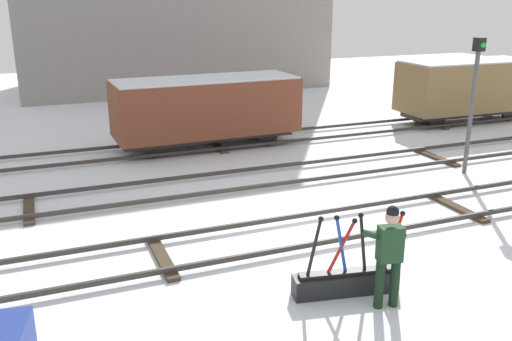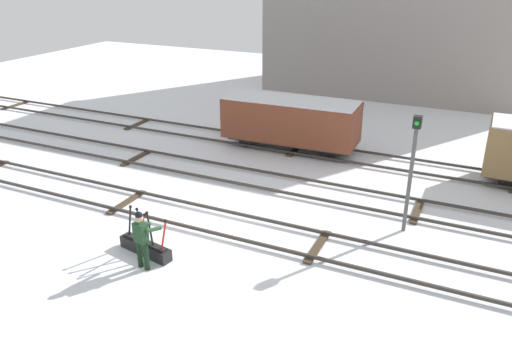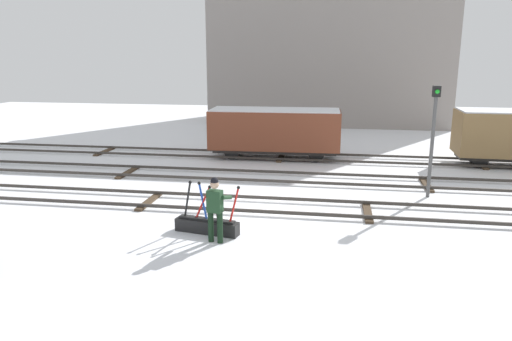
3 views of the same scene
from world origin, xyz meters
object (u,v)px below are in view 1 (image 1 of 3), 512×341
Objects in this scene: signal_post at (474,92)px; freight_car_far_end at (207,108)px; rail_worker at (389,251)px; freight_car_back_track at (467,87)px; switch_lever_frame at (346,279)px.

signal_post is 0.63× the size of freight_car_far_end.
rail_worker is 10.53m from freight_car_far_end.
freight_car_back_track is 0.91× the size of freight_car_far_end.
switch_lever_frame is 0.31× the size of freight_car_far_end.
signal_post is (6.57, 4.53, 2.06)m from switch_lever_frame.
rail_worker is 0.32× the size of freight_car_back_track.
rail_worker is 15.17m from freight_car_back_track.
rail_worker is at bearing -140.38° from signal_post.
freight_car_far_end is (0.62, 9.93, 1.08)m from switch_lever_frame.
switch_lever_frame is 15.10m from freight_car_back_track.
rail_worker is at bearing -92.88° from freight_car_far_end.
freight_car_back_track is at bearing 54.67° from rail_worker.
signal_post is 8.10m from freight_car_far_end.
freight_car_far_end is at bearing 137.77° from signal_post.
signal_post is 7.25m from freight_car_back_track.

